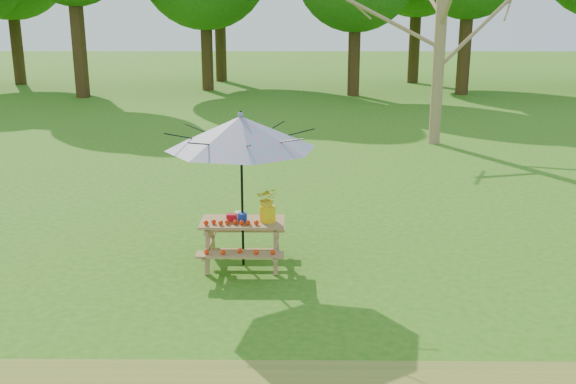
{
  "coord_description": "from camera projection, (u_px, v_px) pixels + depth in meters",
  "views": [
    {
      "loc": [
        4.07,
        -8.22,
        3.49
      ],
      "look_at": [
        3.99,
        0.5,
        1.1
      ],
      "focal_mm": 40.0,
      "sensor_mm": 36.0,
      "label": 1
    }
  ],
  "objects": [
    {
      "name": "ground",
      "position": [
        1.0,
        277.0,
        8.89
      ],
      "size": [
        120.0,
        120.0,
        0.0
      ],
      "primitive_type": "plane",
      "color": "#2A6813",
      "rests_on": "ground"
    },
    {
      "name": "picnic_table",
      "position": [
        243.0,
        244.0,
        9.26
      ],
      "size": [
        1.2,
        1.32,
        0.67
      ],
      "color": "#AA7F4C",
      "rests_on": "ground"
    },
    {
      "name": "patio_umbrella",
      "position": [
        241.0,
        133.0,
        8.83
      ],
      "size": [
        2.47,
        2.47,
        2.25
      ],
      "color": "black",
      "rests_on": "ground"
    },
    {
      "name": "produce_bins",
      "position": [
        238.0,
        217.0,
        9.18
      ],
      "size": [
        0.3,
        0.38,
        0.13
      ],
      "color": "#AB0D1F",
      "rests_on": "picnic_table"
    },
    {
      "name": "tomatoes_row",
      "position": [
        231.0,
        222.0,
        8.99
      ],
      "size": [
        0.77,
        0.13,
        0.07
      ],
      "primitive_type": null,
      "color": "red",
      "rests_on": "picnic_table"
    },
    {
      "name": "flower_bucket",
      "position": [
        268.0,
        203.0,
        9.07
      ],
      "size": [
        0.32,
        0.28,
        0.51
      ],
      "color": "yellow",
      "rests_on": "picnic_table"
    }
  ]
}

